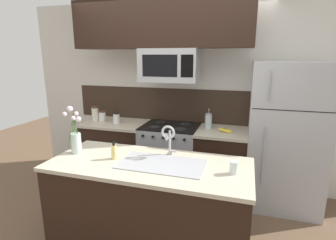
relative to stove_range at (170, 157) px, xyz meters
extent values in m
plane|color=brown|center=(0.00, -0.90, -0.46)|extent=(10.00, 10.00, 0.00)
cube|color=silver|center=(0.30, 0.38, 0.84)|extent=(5.20, 0.10, 2.60)
cube|color=#332319|center=(0.00, 0.32, 0.69)|extent=(3.16, 0.01, 0.48)
cube|color=black|center=(-0.82, 0.00, -0.02)|extent=(0.88, 0.62, 0.88)
cube|color=beige|center=(-0.82, 0.00, 0.43)|extent=(0.91, 0.65, 0.03)
cube|color=black|center=(0.70, 0.00, -0.02)|extent=(0.64, 0.62, 0.88)
cube|color=beige|center=(0.70, 0.00, 0.43)|extent=(0.67, 0.65, 0.03)
cube|color=#A8AAAF|center=(0.00, 0.00, -0.01)|extent=(0.76, 0.62, 0.91)
cube|color=black|center=(0.00, 0.00, 0.45)|extent=(0.76, 0.62, 0.01)
cylinder|color=black|center=(-0.18, -0.14, 0.46)|extent=(0.15, 0.15, 0.01)
cylinder|color=black|center=(0.18, -0.14, 0.46)|extent=(0.15, 0.15, 0.01)
cylinder|color=black|center=(-0.18, 0.14, 0.46)|extent=(0.15, 0.15, 0.01)
cylinder|color=black|center=(0.18, 0.14, 0.46)|extent=(0.15, 0.15, 0.01)
cylinder|color=black|center=(-0.27, -0.32, 0.39)|extent=(0.03, 0.02, 0.03)
cylinder|color=black|center=(-0.14, -0.32, 0.39)|extent=(0.03, 0.02, 0.03)
cylinder|color=black|center=(0.00, -0.32, 0.39)|extent=(0.03, 0.02, 0.03)
cylinder|color=black|center=(0.14, -0.32, 0.39)|extent=(0.03, 0.02, 0.03)
cylinder|color=black|center=(0.27, -0.32, 0.39)|extent=(0.03, 0.02, 0.03)
cube|color=#A8AAAF|center=(0.00, -0.02, 1.27)|extent=(0.74, 0.40, 0.41)
cube|color=black|center=(-0.07, -0.22, 1.27)|extent=(0.45, 0.00, 0.26)
cube|color=black|center=(0.27, -0.22, 1.27)|extent=(0.15, 0.00, 0.26)
cube|color=black|center=(-0.12, -0.05, 1.77)|extent=(2.28, 0.34, 0.60)
cube|color=#A8AAAF|center=(1.45, 0.02, 0.43)|extent=(0.87, 0.72, 1.78)
cube|color=black|center=(1.45, -0.34, 0.82)|extent=(0.83, 0.00, 0.01)
cylinder|color=#99999E|center=(1.19, -0.36, 1.07)|extent=(0.01, 0.01, 0.32)
cylinder|color=#99999E|center=(1.19, -0.36, 0.29)|extent=(0.01, 0.01, 0.68)
cylinder|color=silver|center=(-1.16, 0.01, 0.54)|extent=(0.10, 0.10, 0.19)
cylinder|color=#4C331E|center=(-1.16, 0.01, 0.65)|extent=(0.10, 0.10, 0.02)
cylinder|color=silver|center=(-1.05, 0.01, 0.52)|extent=(0.10, 0.10, 0.13)
cylinder|color=#4C331E|center=(-1.05, 0.01, 0.59)|extent=(0.10, 0.10, 0.01)
cylinder|color=silver|center=(-0.80, -0.03, 0.51)|extent=(0.09, 0.09, 0.13)
cylinder|color=black|center=(-0.80, -0.03, 0.59)|extent=(0.09, 0.09, 0.01)
ellipsoid|color=yellow|center=(0.73, -0.07, 0.47)|extent=(0.17, 0.11, 0.05)
ellipsoid|color=yellow|center=(0.74, -0.05, 0.47)|extent=(0.18, 0.07, 0.07)
ellipsoid|color=yellow|center=(0.74, -0.07, 0.47)|extent=(0.18, 0.06, 0.06)
ellipsoid|color=yellow|center=(0.75, -0.05, 0.47)|extent=(0.17, 0.10, 0.07)
cylinder|color=brown|center=(0.74, -0.06, 0.50)|extent=(0.02, 0.02, 0.03)
cylinder|color=silver|center=(0.51, 0.06, 0.54)|extent=(0.09, 0.09, 0.18)
cylinder|color=#A3A3AA|center=(0.51, 0.06, 0.64)|extent=(0.08, 0.08, 0.02)
cylinder|color=#A3A3AA|center=(0.51, 0.06, 0.67)|extent=(0.01, 0.01, 0.05)
sphere|color=#A3A3AA|center=(0.51, 0.06, 0.71)|extent=(0.02, 0.02, 0.02)
cube|color=black|center=(0.17, -1.25, -0.02)|extent=(1.79, 0.76, 0.88)
cube|color=beige|center=(0.17, -1.25, 0.43)|extent=(1.82, 0.79, 0.03)
cube|color=#ADAFB5|center=(0.29, -1.25, 0.45)|extent=(0.76, 0.42, 0.01)
cube|color=#ADAFB5|center=(0.11, -1.25, 0.37)|extent=(0.30, 0.32, 0.15)
cube|color=#ADAFB5|center=(0.46, -1.25, 0.37)|extent=(0.30, 0.32, 0.15)
cylinder|color=#B7BABF|center=(0.29, -1.00, 0.46)|extent=(0.04, 0.04, 0.02)
cylinder|color=#B7BABF|center=(0.29, -1.00, 0.58)|extent=(0.02, 0.02, 0.22)
torus|color=#B7BABF|center=(0.29, -1.06, 0.69)|extent=(0.13, 0.02, 0.13)
cylinder|color=#B7BABF|center=(0.29, -1.11, 0.66)|extent=(0.02, 0.02, 0.06)
cube|color=#B7BABF|center=(0.32, -1.00, 0.48)|extent=(0.07, 0.01, 0.01)
cylinder|color=#DBCC75|center=(-0.18, -1.26, 0.51)|extent=(0.05, 0.05, 0.13)
cylinder|color=black|center=(-0.18, -1.26, 0.59)|extent=(0.02, 0.02, 0.02)
cube|color=black|center=(-0.16, -1.26, 0.61)|extent=(0.03, 0.01, 0.01)
cylinder|color=silver|center=(0.91, -1.26, 0.50)|extent=(0.07, 0.07, 0.10)
cylinder|color=silver|center=(-0.61, -1.23, 0.55)|extent=(0.10, 0.10, 0.20)
cylinder|color=silver|center=(-0.61, -1.23, 0.48)|extent=(0.09, 0.09, 0.06)
cylinder|color=#386B2D|center=(-0.60, -1.24, 0.66)|extent=(0.02, 0.04, 0.30)
sphere|color=silver|center=(-0.59, -1.26, 0.81)|extent=(0.04, 0.04, 0.04)
cylinder|color=#386B2D|center=(-0.60, -1.22, 0.68)|extent=(0.03, 0.02, 0.34)
sphere|color=silver|center=(-0.59, -1.21, 0.84)|extent=(0.04, 0.04, 0.04)
cylinder|color=#386B2D|center=(-0.63, -1.22, 0.70)|extent=(0.05, 0.01, 0.38)
sphere|color=silver|center=(-0.65, -1.22, 0.89)|extent=(0.06, 0.06, 0.06)
cylinder|color=#386B2D|center=(-0.59, -1.22, 0.65)|extent=(0.04, 0.02, 0.28)
sphere|color=silver|center=(-0.57, -1.21, 0.79)|extent=(0.05, 0.05, 0.05)
cylinder|color=#386B2D|center=(-0.63, -1.26, 0.68)|extent=(0.05, 0.08, 0.34)
sphere|color=silver|center=(-0.65, -1.30, 0.85)|extent=(0.04, 0.04, 0.04)
camera|label=1|loc=(0.97, -3.30, 1.38)|focal=28.00mm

